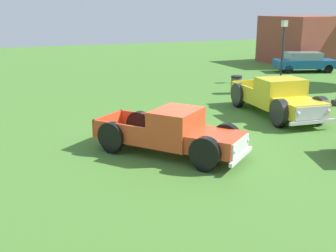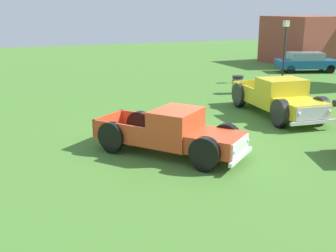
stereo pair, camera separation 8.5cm
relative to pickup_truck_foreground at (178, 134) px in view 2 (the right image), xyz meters
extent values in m
plane|color=#477A2D|center=(-1.01, 0.75, -0.69)|extent=(80.00, 80.00, 0.00)
cube|color=#D14723|center=(1.00, 0.79, -0.07)|extent=(2.02, 2.02, 0.52)
cube|color=silver|center=(1.57, 1.25, -0.07)|extent=(0.85, 1.05, 0.44)
sphere|color=silver|center=(1.20, 1.69, -0.05)|extent=(0.19, 0.19, 0.19)
sphere|color=silver|center=(1.91, 0.78, -0.05)|extent=(0.19, 0.19, 0.19)
cube|color=#D14723|center=(-0.05, -0.04, 0.21)|extent=(1.96, 2.01, 1.09)
cube|color=#8C9EA8|center=(0.41, 0.32, 0.45)|extent=(0.88, 1.10, 0.48)
cube|color=#D14723|center=(-1.31, -1.04, -0.29)|extent=(2.55, 2.49, 0.10)
cube|color=#D14723|center=(-1.78, -0.45, 0.02)|extent=(1.61, 1.30, 0.52)
cube|color=#D14723|center=(-0.84, -1.64, 0.02)|extent=(1.61, 1.30, 0.52)
cube|color=#D14723|center=(-2.07, -1.64, 0.02)|extent=(1.05, 1.29, 0.52)
cylinder|color=black|center=(0.50, 1.42, -0.33)|extent=(0.70, 0.61, 0.72)
cylinder|color=#B7B7BC|center=(0.49, 1.43, -0.33)|extent=(0.37, 0.36, 0.29)
cylinder|color=black|center=(0.50, 1.42, -0.15)|extent=(0.88, 0.78, 0.91)
cylinder|color=black|center=(1.49, 0.17, -0.33)|extent=(0.70, 0.61, 0.72)
cylinder|color=#B7B7BC|center=(1.50, 0.16, -0.33)|extent=(0.37, 0.36, 0.29)
cylinder|color=black|center=(1.49, 0.17, -0.15)|extent=(0.88, 0.78, 0.91)
cylinder|color=black|center=(-2.00, -0.57, -0.33)|extent=(0.70, 0.61, 0.72)
cylinder|color=#B7B7BC|center=(-2.00, -0.56, -0.33)|extent=(0.37, 0.36, 0.29)
cylinder|color=black|center=(-2.00, -0.57, -0.15)|extent=(0.88, 0.78, 0.91)
cylinder|color=black|center=(-1.00, -1.82, -0.33)|extent=(0.70, 0.61, 0.72)
cylinder|color=#B7B7BC|center=(-1.00, -1.82, -0.33)|extent=(0.37, 0.36, 0.29)
cylinder|color=black|center=(-1.00, -1.82, -0.15)|extent=(0.88, 0.78, 0.91)
cube|color=silver|center=(1.60, 1.27, -0.37)|extent=(1.15, 1.42, 0.11)
cube|color=yellow|center=(-1.30, 5.73, 0.00)|extent=(1.74, 1.76, 0.58)
cube|color=silver|center=(-0.49, 5.65, 0.00)|extent=(0.21, 1.44, 0.49)
sphere|color=silver|center=(-0.44, 6.29, 0.03)|extent=(0.21, 0.21, 0.21)
sphere|color=silver|center=(-0.58, 5.01, 0.03)|extent=(0.21, 0.21, 0.21)
cube|color=yellow|center=(-2.77, 5.89, 0.31)|extent=(1.55, 1.90, 1.21)
cube|color=#8C9EA8|center=(-2.13, 5.82, 0.58)|extent=(0.20, 1.52, 0.53)
cube|color=yellow|center=(-4.55, 6.07, -0.24)|extent=(2.39, 1.99, 0.11)
cube|color=yellow|center=(-4.46, 6.91, 0.10)|extent=(2.21, 0.31, 0.58)
cube|color=yellow|center=(-4.64, 5.24, 0.10)|extent=(2.21, 0.31, 0.58)
cube|color=yellow|center=(-5.61, 6.18, 0.10)|extent=(0.27, 1.76, 0.58)
cylinder|color=black|center=(-1.20, 6.61, -0.29)|extent=(0.82, 0.31, 0.80)
cylinder|color=#B7B7BC|center=(-1.20, 6.62, -0.29)|extent=(0.35, 0.29, 0.32)
cylinder|color=black|center=(-1.20, 6.61, -0.09)|extent=(1.04, 0.40, 1.01)
cylinder|color=black|center=(-1.39, 4.85, -0.29)|extent=(0.82, 0.31, 0.80)
cylinder|color=#B7B7BC|center=(-1.39, 4.84, -0.29)|extent=(0.35, 0.29, 0.32)
cylinder|color=black|center=(-1.39, 4.85, -0.09)|extent=(1.04, 0.40, 1.01)
cylinder|color=black|center=(-4.72, 6.98, -0.29)|extent=(0.82, 0.31, 0.80)
cylinder|color=#B7B7BC|center=(-4.72, 6.99, -0.29)|extent=(0.35, 0.29, 0.32)
cylinder|color=black|center=(-4.72, 6.98, -0.09)|extent=(1.04, 0.40, 1.01)
cylinder|color=black|center=(-4.91, 5.22, -0.29)|extent=(0.82, 0.31, 0.80)
cylinder|color=#B7B7BC|center=(-4.91, 5.21, -0.29)|extent=(0.35, 0.29, 0.32)
cylinder|color=black|center=(-4.91, 5.22, -0.09)|extent=(1.04, 0.40, 1.01)
cube|color=silver|center=(-0.45, 5.64, -0.33)|extent=(0.30, 1.93, 0.13)
cube|color=#195699|center=(-12.55, 15.50, -0.11)|extent=(2.96, 4.50, 0.57)
cube|color=#7F939E|center=(-12.60, 15.37, 0.44)|extent=(2.11, 2.68, 0.52)
cylinder|color=black|center=(-12.81, 17.09, -0.39)|extent=(0.38, 0.64, 0.61)
cylinder|color=black|center=(-11.37, 16.60, -0.39)|extent=(0.38, 0.64, 0.61)
cylinder|color=black|center=(-13.73, 14.41, -0.39)|extent=(0.38, 0.64, 0.61)
cylinder|color=black|center=(-12.29, 13.92, -0.39)|extent=(0.38, 0.64, 0.61)
cube|color=#2D2D33|center=(-9.76, 11.30, -0.57)|extent=(0.36, 0.36, 0.25)
cylinder|color=#2D2D33|center=(-9.76, 11.30, 1.10)|extent=(0.12, 0.12, 3.09)
cube|color=#F2EACC|center=(-9.76, 11.30, 2.82)|extent=(0.28, 0.28, 0.36)
cone|color=#2D2D33|center=(-9.76, 11.30, 3.00)|extent=(0.32, 0.32, 0.14)
cylinder|color=#4C4C51|center=(-7.70, 6.84, -0.27)|extent=(0.56, 0.56, 0.85)
cylinder|color=black|center=(-7.70, 6.84, 0.21)|extent=(0.59, 0.59, 0.10)
cube|color=brown|center=(-16.52, 18.96, 1.20)|extent=(5.72, 5.98, 3.78)
camera|label=1|loc=(11.13, -4.98, 3.72)|focal=44.50mm
camera|label=2|loc=(11.16, -4.90, 3.72)|focal=44.50mm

